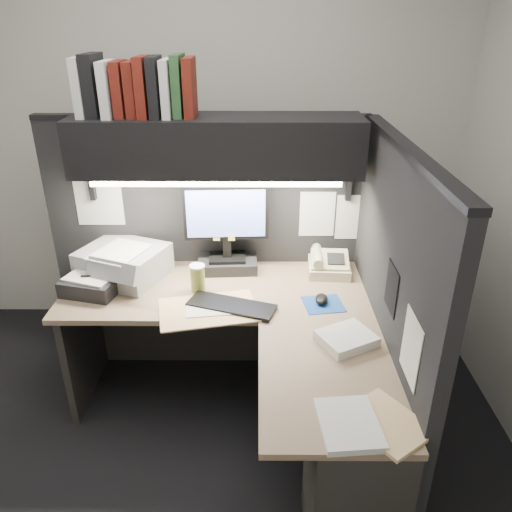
% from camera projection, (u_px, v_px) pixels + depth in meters
% --- Properties ---
extents(floor, '(3.50, 3.50, 0.00)m').
position_uv_depth(floor, '(192.00, 460.00, 2.64)').
color(floor, black).
rests_on(floor, ground).
extents(wall_back, '(3.50, 0.04, 2.70)m').
position_uv_depth(wall_back, '(208.00, 141.00, 3.40)').
color(wall_back, silver).
rests_on(wall_back, floor).
extents(partition_back, '(1.90, 0.06, 1.60)m').
position_uv_depth(partition_back, '(208.00, 249.00, 3.13)').
color(partition_back, black).
rests_on(partition_back, floor).
extents(partition_right, '(0.06, 1.50, 1.60)m').
position_uv_depth(partition_right, '(387.00, 314.00, 2.45)').
color(partition_right, black).
rests_on(partition_right, floor).
extents(desk, '(1.70, 1.53, 0.73)m').
position_uv_depth(desk, '(274.00, 396.00, 2.44)').
color(desk, '#817052').
rests_on(desk, floor).
extents(overhead_shelf, '(1.55, 0.34, 0.30)m').
position_uv_depth(overhead_shelf, '(217.00, 145.00, 2.66)').
color(overhead_shelf, black).
rests_on(overhead_shelf, partition_back).
extents(task_light_tube, '(1.32, 0.04, 0.04)m').
position_uv_depth(task_light_tube, '(216.00, 184.00, 2.61)').
color(task_light_tube, white).
rests_on(task_light_tube, overhead_shelf).
extents(monitor, '(0.49, 0.24, 0.53)m').
position_uv_depth(monitor, '(227.00, 238.00, 2.94)').
color(monitor, black).
rests_on(monitor, desk).
extents(keyboard, '(0.49, 0.30, 0.02)m').
position_uv_depth(keyboard, '(232.00, 306.00, 2.63)').
color(keyboard, black).
rests_on(keyboard, desk).
extents(mousepad, '(0.23, 0.22, 0.00)m').
position_uv_depth(mousepad, '(323.00, 304.00, 2.67)').
color(mousepad, '#1A4590').
rests_on(mousepad, desk).
extents(mouse, '(0.08, 0.11, 0.04)m').
position_uv_depth(mouse, '(322.00, 299.00, 2.67)').
color(mouse, black).
rests_on(mouse, mousepad).
extents(telephone, '(0.26, 0.27, 0.10)m').
position_uv_depth(telephone, '(329.00, 265.00, 2.98)').
color(telephone, beige).
rests_on(telephone, desk).
extents(coffee_cup, '(0.08, 0.08, 0.15)m').
position_uv_depth(coffee_cup, '(198.00, 279.00, 2.77)').
color(coffee_cup, '#ABA044').
rests_on(coffee_cup, desk).
extents(printer, '(0.56, 0.52, 0.18)m').
position_uv_depth(printer, '(124.00, 263.00, 2.92)').
color(printer, '#999C9E').
rests_on(printer, desk).
extents(notebook_stack, '(0.35, 0.31, 0.09)m').
position_uv_depth(notebook_stack, '(93.00, 284.00, 2.78)').
color(notebook_stack, black).
rests_on(notebook_stack, desk).
extents(open_folder, '(0.56, 0.43, 0.01)m').
position_uv_depth(open_folder, '(208.00, 310.00, 2.61)').
color(open_folder, '#E0B67E').
rests_on(open_folder, desk).
extents(paper_stack_a, '(0.31, 0.29, 0.05)m').
position_uv_depth(paper_stack_a, '(346.00, 338.00, 2.35)').
color(paper_stack_a, white).
rests_on(paper_stack_a, desk).
extents(paper_stack_b, '(0.24, 0.29, 0.03)m').
position_uv_depth(paper_stack_b, '(349.00, 424.00, 1.87)').
color(paper_stack_b, white).
rests_on(paper_stack_b, desk).
extents(manila_stack, '(0.36, 0.37, 0.02)m').
position_uv_depth(manila_stack, '(387.00, 423.00, 1.88)').
color(manila_stack, '#E0B67E').
rests_on(manila_stack, desk).
extents(binder_row, '(0.60, 0.25, 0.31)m').
position_uv_depth(binder_row, '(136.00, 87.00, 2.54)').
color(binder_row, white).
rests_on(binder_row, overhead_shelf).
extents(pinned_papers, '(1.76, 1.31, 0.51)m').
position_uv_depth(pinned_papers, '(272.00, 236.00, 2.69)').
color(pinned_papers, white).
rests_on(pinned_papers, partition_back).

